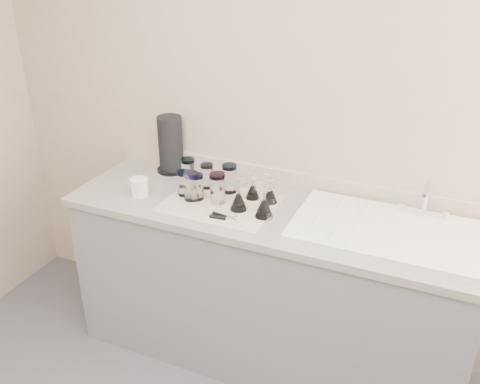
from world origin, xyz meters
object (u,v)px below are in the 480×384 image
at_px(white_mug, 139,187).
at_px(paper_towel_roll, 171,145).
at_px(tumbler_cyan, 207,176).
at_px(goblet_front_left, 239,200).
at_px(tumbler_magenta, 184,183).
at_px(goblet_front_right, 264,206).
at_px(goblet_back_left, 253,190).
at_px(goblet_back_right, 270,194).
at_px(tumbler_purple, 229,178).
at_px(tumbler_blue, 197,187).
at_px(tumbler_lavender, 217,188).
at_px(sink_unit, 385,231).
at_px(tumbler_teal, 188,172).
at_px(can_opener, 224,217).
at_px(tumbler_extra, 191,186).

relative_size(white_mug, paper_towel_roll, 0.43).
relative_size(tumbler_cyan, paper_towel_roll, 0.42).
bearing_deg(goblet_front_left, white_mug, -174.65).
relative_size(tumbler_cyan, tumbler_magenta, 1.02).
bearing_deg(tumbler_magenta, tumbler_cyan, 61.68).
xyz_separation_m(goblet_front_right, paper_towel_roll, (-0.68, 0.31, 0.09)).
bearing_deg(goblet_back_left, goblet_back_right, -3.84).
bearing_deg(tumbler_cyan, goblet_front_left, -32.05).
xyz_separation_m(tumbler_purple, paper_towel_roll, (-0.42, 0.13, 0.07)).
bearing_deg(tumbler_magenta, goblet_front_left, -5.69).
bearing_deg(goblet_front_right, goblet_back_left, 128.36).
distance_m(tumbler_purple, goblet_back_right, 0.24).
distance_m(tumbler_cyan, paper_towel_roll, 0.33).
bearing_deg(tumbler_blue, tumbler_lavender, 4.06).
distance_m(sink_unit, goblet_front_right, 0.56).
distance_m(tumbler_teal, goblet_back_left, 0.38).
xyz_separation_m(tumbler_teal, paper_towel_roll, (-0.18, 0.14, 0.07)).
height_order(goblet_back_right, can_opener, goblet_back_right).
xyz_separation_m(tumbler_lavender, goblet_back_left, (0.14, 0.12, -0.04)).
bearing_deg(paper_towel_roll, goblet_front_right, -24.16).
bearing_deg(tumbler_blue, goblet_back_right, 18.75).
relative_size(tumbler_blue, goblet_back_right, 0.99).
bearing_deg(tumbler_blue, goblet_back_left, 26.42).
height_order(tumbler_lavender, goblet_front_right, goblet_front_right).
distance_m(tumbler_extra, goblet_front_right, 0.40).
bearing_deg(goblet_back_left, goblet_front_left, -96.13).
relative_size(goblet_back_right, can_opener, 1.00).
bearing_deg(tumbler_blue, paper_towel_roll, 138.30).
relative_size(tumbler_cyan, tumbler_lavender, 0.86).
height_order(goblet_back_left, goblet_back_right, goblet_back_right).
bearing_deg(tumbler_magenta, goblet_back_left, 18.02).
height_order(goblet_back_right, white_mug, goblet_back_right).
height_order(tumbler_lavender, tumbler_extra, tumbler_lavender).
distance_m(sink_unit, can_opener, 0.74).
bearing_deg(tumbler_lavender, tumbler_teal, 151.75).
relative_size(tumbler_magenta, goblet_back_left, 1.01).
relative_size(tumbler_teal, goblet_back_right, 1.08).
bearing_deg(tumbler_teal, goblet_back_right, -1.90).
xyz_separation_m(tumbler_lavender, tumbler_extra, (-0.13, -0.02, -0.00)).
bearing_deg(goblet_back_right, tumbler_purple, 174.15).
distance_m(tumbler_purple, can_opener, 0.30).
relative_size(tumbler_cyan, goblet_front_right, 0.84).
relative_size(sink_unit, can_opener, 5.93).
xyz_separation_m(tumbler_magenta, goblet_back_left, (0.33, 0.11, -0.02)).
distance_m(goblet_back_right, goblet_front_left, 0.18).
bearing_deg(goblet_back_left, tumbler_teal, 178.61).
bearing_deg(goblet_back_left, tumbler_blue, -153.58).
relative_size(tumbler_magenta, tumbler_blue, 0.97).
xyz_separation_m(tumbler_purple, goblet_back_right, (0.23, -0.02, -0.03)).
xyz_separation_m(goblet_front_left, goblet_front_right, (0.14, -0.02, 0.00)).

